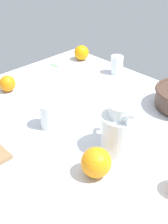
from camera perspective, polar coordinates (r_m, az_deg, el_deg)
The scene contains 9 objects.
ground_plane at distance 103.77cm, azimuth -0.58°, elevation -3.81°, with size 112.45×99.21×3.00cm, color silver.
juice_pitcher at distance 91.59cm, azimuth 6.73°, elevation -3.82°, with size 14.61×11.63×16.67cm.
juice_glass at distance 102.52cm, azimuth -6.46°, elevation -0.93°, with size 6.61×6.61×8.86cm.
second_glass at distance 139.98cm, azimuth 6.21°, elevation 8.62°, with size 5.68×5.68×8.26cm.
loose_orange_0 at distance 153.84cm, azimuth -0.48°, elevation 11.14°, with size 7.35×7.35×7.35cm, color orange.
loose_orange_1 at distance 127.91cm, azimuth -14.26°, elevation 5.23°, with size 6.69×6.69×6.69cm, color orange.
loose_orange_3 at distance 83.34cm, azimuth 2.32°, elevation -9.50°, with size 8.59×8.59×8.59cm, color orange.
spoon at distance 113.97cm, azimuth 7.54°, elevation 0.74°, with size 2.67×15.85×1.00cm.
herb_sprig_0 at distance 148.61cm, azimuth -5.64°, elevation 8.75°, with size 5.95×1.20×0.97cm.
Camera 1 is at (60.40, -57.50, 60.26)cm, focal length 48.40 mm.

